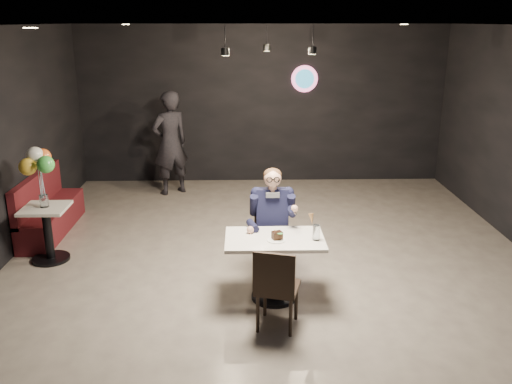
{
  "coord_description": "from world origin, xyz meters",
  "views": [
    {
      "loc": [
        -0.37,
        -5.92,
        3.06
      ],
      "look_at": [
        -0.22,
        0.26,
        1.09
      ],
      "focal_mm": 38.0,
      "sensor_mm": 36.0,
      "label": 1
    }
  ],
  "objects_px": {
    "main_table": "(274,268)",
    "balloon_vase": "(44,201)",
    "booth_bench": "(50,204)",
    "chair_far": "(272,242)",
    "passerby": "(170,143)",
    "chair_near": "(278,286)",
    "sundae_glass": "(316,233)",
    "side_table": "(48,235)",
    "seated_man": "(272,223)"
  },
  "relations": [
    {
      "from": "chair_near",
      "to": "sundae_glass",
      "type": "bearing_deg",
      "value": 63.5
    },
    {
      "from": "sundae_glass",
      "to": "passerby",
      "type": "distance_m",
      "value": 4.63
    },
    {
      "from": "seated_man",
      "to": "passerby",
      "type": "bearing_deg",
      "value": 115.49
    },
    {
      "from": "side_table",
      "to": "balloon_vase",
      "type": "height_order",
      "value": "balloon_vase"
    },
    {
      "from": "main_table",
      "to": "sundae_glass",
      "type": "bearing_deg",
      "value": -9.81
    },
    {
      "from": "sundae_glass",
      "to": "passerby",
      "type": "bearing_deg",
      "value": 117.2
    },
    {
      "from": "seated_man",
      "to": "booth_bench",
      "type": "bearing_deg",
      "value": 154.19
    },
    {
      "from": "chair_near",
      "to": "booth_bench",
      "type": "height_order",
      "value": "chair_near"
    },
    {
      "from": "main_table",
      "to": "chair_far",
      "type": "height_order",
      "value": "chair_far"
    },
    {
      "from": "booth_bench",
      "to": "sundae_glass",
      "type": "bearing_deg",
      "value": -30.76
    },
    {
      "from": "chair_near",
      "to": "balloon_vase",
      "type": "bearing_deg",
      "value": 164.78
    },
    {
      "from": "booth_bench",
      "to": "balloon_vase",
      "type": "relative_size",
      "value": 10.98
    },
    {
      "from": "main_table",
      "to": "passerby",
      "type": "bearing_deg",
      "value": 112.38
    },
    {
      "from": "booth_bench",
      "to": "main_table",
      "type": "bearing_deg",
      "value": -33.2
    },
    {
      "from": "sundae_glass",
      "to": "passerby",
      "type": "xyz_separation_m",
      "value": [
        -2.11,
        4.11,
        0.1
      ]
    },
    {
      "from": "chair_far",
      "to": "balloon_vase",
      "type": "relative_size",
      "value": 5.59
    },
    {
      "from": "chair_near",
      "to": "chair_far",
      "type": "bearing_deg",
      "value": 104.96
    },
    {
      "from": "main_table",
      "to": "chair_far",
      "type": "relative_size",
      "value": 1.2
    },
    {
      "from": "passerby",
      "to": "balloon_vase",
      "type": "bearing_deg",
      "value": 32.97
    },
    {
      "from": "chair_near",
      "to": "sundae_glass",
      "type": "distance_m",
      "value": 0.78
    },
    {
      "from": "main_table",
      "to": "passerby",
      "type": "distance_m",
      "value": 4.4
    },
    {
      "from": "main_table",
      "to": "balloon_vase",
      "type": "relative_size",
      "value": 6.68
    },
    {
      "from": "booth_bench",
      "to": "chair_far",
      "type": "bearing_deg",
      "value": -25.81
    },
    {
      "from": "side_table",
      "to": "passerby",
      "type": "bearing_deg",
      "value": 66.7
    },
    {
      "from": "chair_near",
      "to": "booth_bench",
      "type": "relative_size",
      "value": 0.51
    },
    {
      "from": "main_table",
      "to": "balloon_vase",
      "type": "xyz_separation_m",
      "value": [
        -2.92,
        1.11,
        0.46
      ]
    },
    {
      "from": "balloon_vase",
      "to": "passerby",
      "type": "xyz_separation_m",
      "value": [
        1.26,
        2.93,
        0.11
      ]
    },
    {
      "from": "chair_far",
      "to": "seated_man",
      "type": "distance_m",
      "value": 0.26
    },
    {
      "from": "sundae_glass",
      "to": "booth_bench",
      "type": "height_order",
      "value": "sundae_glass"
    },
    {
      "from": "side_table",
      "to": "balloon_vase",
      "type": "bearing_deg",
      "value": 0.0
    },
    {
      "from": "booth_bench",
      "to": "side_table",
      "type": "bearing_deg",
      "value": -73.3
    },
    {
      "from": "chair_far",
      "to": "booth_bench",
      "type": "bearing_deg",
      "value": 154.19
    },
    {
      "from": "booth_bench",
      "to": "balloon_vase",
      "type": "distance_m",
      "value": 1.11
    },
    {
      "from": "passerby",
      "to": "booth_bench",
      "type": "bearing_deg",
      "value": 17.27
    },
    {
      "from": "chair_far",
      "to": "chair_near",
      "type": "relative_size",
      "value": 1.0
    },
    {
      "from": "balloon_vase",
      "to": "passerby",
      "type": "distance_m",
      "value": 3.19
    },
    {
      "from": "main_table",
      "to": "booth_bench",
      "type": "height_order",
      "value": "booth_bench"
    },
    {
      "from": "main_table",
      "to": "balloon_vase",
      "type": "distance_m",
      "value": 3.16
    },
    {
      "from": "chair_near",
      "to": "sundae_glass",
      "type": "xyz_separation_m",
      "value": [
        0.45,
        0.51,
        0.38
      ]
    },
    {
      "from": "main_table",
      "to": "booth_bench",
      "type": "relative_size",
      "value": 0.61
    },
    {
      "from": "booth_bench",
      "to": "side_table",
      "type": "distance_m",
      "value": 1.05
    },
    {
      "from": "chair_far",
      "to": "side_table",
      "type": "xyz_separation_m",
      "value": [
        -2.92,
        0.56,
        -0.11
      ]
    },
    {
      "from": "chair_far",
      "to": "chair_near",
      "type": "bearing_deg",
      "value": -90.0
    },
    {
      "from": "passerby",
      "to": "chair_far",
      "type": "bearing_deg",
      "value": 81.76
    },
    {
      "from": "balloon_vase",
      "to": "main_table",
      "type": "bearing_deg",
      "value": -20.77
    },
    {
      "from": "sundae_glass",
      "to": "chair_near",
      "type": "bearing_deg",
      "value": -131.46
    },
    {
      "from": "balloon_vase",
      "to": "booth_bench",
      "type": "bearing_deg",
      "value": 106.7
    },
    {
      "from": "booth_bench",
      "to": "passerby",
      "type": "xyz_separation_m",
      "value": [
        1.56,
        1.93,
        0.49
      ]
    },
    {
      "from": "balloon_vase",
      "to": "chair_near",
      "type": "bearing_deg",
      "value": -30.17
    },
    {
      "from": "main_table",
      "to": "seated_man",
      "type": "relative_size",
      "value": 0.76
    }
  ]
}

